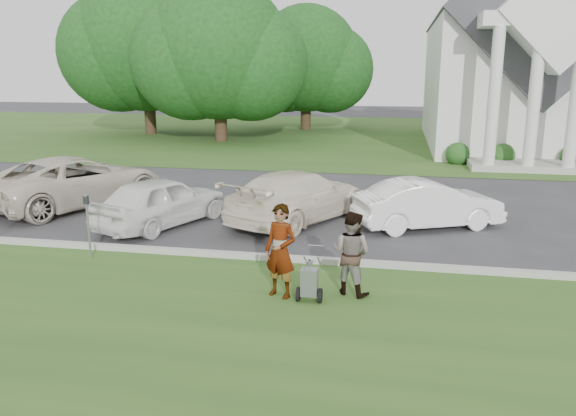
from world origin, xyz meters
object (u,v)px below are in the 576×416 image
(striping_cart, at_px, (309,283))
(car_d, at_px, (428,204))
(tree_far, at_px, (146,48))
(car_b, at_px, (162,201))
(tree_back, at_px, (306,64))
(tree_left, at_px, (219,56))
(person_right, at_px, (351,254))
(car_a, at_px, (76,181))
(car_c, at_px, (298,196))
(church, at_px, (517,39))
(parking_meter_near, at_px, (88,219))
(person_left, at_px, (280,252))

(striping_cart, relative_size, car_d, 0.23)
(tree_far, distance_m, striping_cart, 31.09)
(car_b, bearing_deg, tree_back, -67.33)
(striping_cart, distance_m, car_b, 6.64)
(tree_left, relative_size, car_d, 2.63)
(person_right, bearing_deg, car_b, -12.35)
(tree_far, height_order, car_a, tree_far)
(car_a, bearing_deg, car_c, -159.16)
(church, height_order, tree_far, church)
(tree_far, relative_size, striping_cart, 12.39)
(tree_back, bearing_deg, striping_cart, -80.61)
(church, distance_m, person_right, 25.70)
(car_a, height_order, car_d, car_a)
(person_right, xyz_separation_m, car_c, (-1.96, 5.23, -0.09))
(tree_back, bearing_deg, car_b, -89.23)
(car_a, bearing_deg, parking_meter_near, 148.58)
(car_b, bearing_deg, parking_meter_near, 102.99)
(church, relative_size, parking_meter_near, 15.96)
(striping_cart, xyz_separation_m, car_b, (-4.86, 4.51, 0.32))
(tree_far, relative_size, car_a, 2.03)
(striping_cart, bearing_deg, tree_far, 119.89)
(person_left, bearing_deg, tree_left, 132.35)
(person_right, relative_size, car_d, 0.40)
(church, distance_m, car_b, 24.40)
(striping_cart, height_order, parking_meter_near, parking_meter_near)
(tree_far, xyz_separation_m, tree_back, (10.00, 5.00, -0.97))
(tree_far, xyz_separation_m, car_b, (10.36, -22.07, -4.99))
(tree_back, height_order, person_left, tree_back)
(person_right, xyz_separation_m, car_a, (-9.26, 5.73, -0.02))
(church, height_order, car_b, church)
(striping_cart, xyz_separation_m, person_left, (-0.58, 0.14, 0.53))
(car_d, bearing_deg, striping_cart, 132.73)
(striping_cart, relative_size, person_right, 0.57)
(tree_far, xyz_separation_m, parking_meter_near, (9.89, -25.10, -4.74))
(tree_far, bearing_deg, car_a, -71.79)
(church, bearing_deg, person_right, -106.30)
(car_b, xyz_separation_m, car_c, (3.62, 1.26, 0.03))
(church, bearing_deg, striping_cart, -107.50)
(tree_far, distance_m, car_d, 27.77)
(church, xyz_separation_m, car_c, (-9.02, -18.93, -5.21))
(car_b, distance_m, car_d, 7.35)
(tree_left, height_order, car_b, tree_left)
(parking_meter_near, height_order, car_b, parking_meter_near)
(church, relative_size, person_right, 14.73)
(car_b, height_order, car_d, car_b)
(tree_back, height_order, car_d, tree_back)
(car_a, bearing_deg, church, -106.80)
(tree_left, xyz_separation_m, car_d, (11.62, -17.86, -4.44))
(tree_far, height_order, parking_meter_near, tree_far)
(church, xyz_separation_m, striping_cart, (-7.79, -24.71, -5.56))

